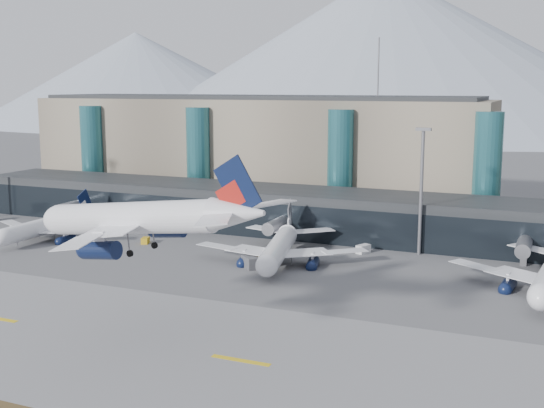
{
  "coord_description": "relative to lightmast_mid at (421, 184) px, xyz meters",
  "views": [
    {
      "loc": [
        54.79,
        -87.37,
        33.9
      ],
      "look_at": [
        4.38,
        32.0,
        11.2
      ],
      "focal_mm": 45.0,
      "sensor_mm": 36.0,
      "label": 1
    }
  ],
  "objects": [
    {
      "name": "veh_h",
      "position": [
        -25.41,
        -21.37,
        -13.34
      ],
      "size": [
        4.37,
        3.94,
        2.16
      ],
      "primitive_type": "cube",
      "rotation": [
        0.0,
        0.0,
        0.62
      ],
      "color": "gold",
      "rests_on": "ground"
    },
    {
      "name": "ground",
      "position": [
        -30.0,
        -48.0,
        -14.42
      ],
      "size": [
        900.0,
        900.0,
        0.0
      ],
      "primitive_type": "plane",
      "color": "#515154",
      "rests_on": "ground"
    },
    {
      "name": "hero_jet",
      "position": [
        -23.4,
        -60.93,
        3.42
      ],
      "size": [
        37.2,
        37.62,
        12.16
      ],
      "rotation": [
        0.0,
        -0.11,
        -0.09
      ],
      "color": "white",
      "rests_on": "ground"
    },
    {
      "name": "lightmast_mid",
      "position": [
        0.0,
        0.0,
        0.0
      ],
      "size": [
        3.0,
        1.2,
        25.6
      ],
      "color": "slate",
      "rests_on": "ground"
    },
    {
      "name": "veh_b",
      "position": [
        -56.46,
        -13.53,
        -13.76
      ],
      "size": [
        2.05,
        2.62,
        1.32
      ],
      "primitive_type": "cube",
      "rotation": [
        0.0,
        0.0,
        1.88
      ],
      "color": "gold",
      "rests_on": "ground"
    },
    {
      "name": "runway_markings",
      "position": [
        -30.0,
        -63.0,
        -14.37
      ],
      "size": [
        128.0,
        1.0,
        0.02
      ],
      "color": "gold",
      "rests_on": "ground"
    },
    {
      "name": "concourse",
      "position": [
        -30.02,
        9.73,
        -9.45
      ],
      "size": [
        170.0,
        27.0,
        10.0
      ],
      "color": "black",
      "rests_on": "ground"
    },
    {
      "name": "mountain_ridge",
      "position": [
        -14.03,
        332.0,
        31.33
      ],
      "size": [
        910.0,
        400.0,
        110.0
      ],
      "color": "gray",
      "rests_on": "ground"
    },
    {
      "name": "runway_strip",
      "position": [
        -30.0,
        -63.0,
        -14.4
      ],
      "size": [
        400.0,
        40.0,
        0.04
      ],
      "primitive_type": "cube",
      "color": "slate",
      "rests_on": "ground"
    },
    {
      "name": "terminal_main",
      "position": [
        -55.0,
        42.0,
        1.03
      ],
      "size": [
        130.0,
        30.0,
        31.0
      ],
      "color": "gray",
      "rests_on": "ground"
    },
    {
      "name": "jet_parked_mid",
      "position": [
        -23.88,
        -15.6,
        -10.09
      ],
      "size": [
        34.56,
        35.57,
        11.43
      ],
      "rotation": [
        0.0,
        0.0,
        1.8
      ],
      "color": "white",
      "rests_on": "ground"
    },
    {
      "name": "jet_parked_left",
      "position": [
        -79.14,
        -16.08,
        -10.44
      ],
      "size": [
        32.66,
        31.53,
        10.51
      ],
      "rotation": [
        0.0,
        0.0,
        1.56
      ],
      "color": "white",
      "rests_on": "ground"
    },
    {
      "name": "veh_d",
      "position": [
        -10.66,
        -3.46,
        -13.56
      ],
      "size": [
        2.7,
        3.41,
        1.72
      ],
      "primitive_type": "cube",
      "rotation": [
        0.0,
        0.0,
        1.15
      ],
      "color": "silver",
      "rests_on": "ground"
    },
    {
      "name": "teal_towers",
      "position": [
        -44.99,
        26.01,
        -0.41
      ],
      "size": [
        116.4,
        19.4,
        46.0
      ],
      "color": "#26626B",
      "rests_on": "ground"
    },
    {
      "name": "veh_c",
      "position": [
        -27.15,
        -22.87,
        -13.29
      ],
      "size": [
        4.45,
        4.34,
        2.26
      ],
      "primitive_type": "cube",
      "rotation": [
        0.0,
        0.0,
        -0.74
      ],
      "color": "#45464A",
      "rests_on": "ground"
    }
  ]
}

